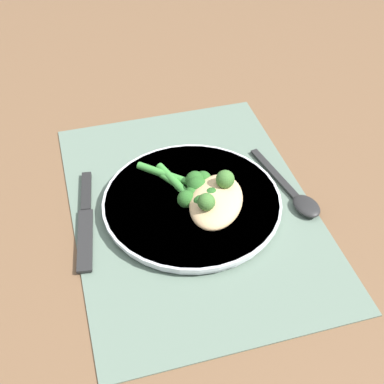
{
  "coord_description": "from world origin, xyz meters",
  "views": [
    {
      "loc": [
        -0.53,
        0.15,
        0.55
      ],
      "look_at": [
        0.0,
        0.0,
        0.03
      ],
      "focal_mm": 50.0,
      "sensor_mm": 36.0,
      "label": 1
    }
  ],
  "objects_px": {
    "plate": "(192,203)",
    "spoon": "(298,198)",
    "knife": "(86,217)",
    "broccoli_stalk_rear": "(203,199)",
    "broccoli_stalk_left": "(183,192)",
    "broccoli_stalk_front": "(192,181)",
    "chicken_fillet": "(216,201)"
  },
  "relations": [
    {
      "from": "broccoli_stalk_rear",
      "to": "knife",
      "type": "distance_m",
      "value": 0.17
    },
    {
      "from": "broccoli_stalk_front",
      "to": "broccoli_stalk_rear",
      "type": "bearing_deg",
      "value": 49.99
    },
    {
      "from": "spoon",
      "to": "broccoli_stalk_front",
      "type": "bearing_deg",
      "value": -30.75
    },
    {
      "from": "plate",
      "to": "chicken_fillet",
      "type": "bearing_deg",
      "value": -133.65
    },
    {
      "from": "chicken_fillet",
      "to": "broccoli_stalk_front",
      "type": "relative_size",
      "value": 1.33
    },
    {
      "from": "chicken_fillet",
      "to": "spoon",
      "type": "bearing_deg",
      "value": -91.4
    },
    {
      "from": "broccoli_stalk_rear",
      "to": "knife",
      "type": "height_order",
      "value": "broccoli_stalk_rear"
    },
    {
      "from": "plate",
      "to": "chicken_fillet",
      "type": "xyz_separation_m",
      "value": [
        -0.03,
        -0.03,
        0.02
      ]
    },
    {
      "from": "plate",
      "to": "broccoli_stalk_front",
      "type": "relative_size",
      "value": 2.59
    },
    {
      "from": "chicken_fillet",
      "to": "broccoli_stalk_left",
      "type": "bearing_deg",
      "value": 47.78
    },
    {
      "from": "chicken_fillet",
      "to": "spoon",
      "type": "distance_m",
      "value": 0.13
    },
    {
      "from": "broccoli_stalk_rear",
      "to": "spoon",
      "type": "height_order",
      "value": "broccoli_stalk_rear"
    },
    {
      "from": "chicken_fillet",
      "to": "broccoli_stalk_left",
      "type": "relative_size",
      "value": 1.31
    },
    {
      "from": "plate",
      "to": "broccoli_stalk_front",
      "type": "xyz_separation_m",
      "value": [
        0.03,
        -0.01,
        0.02
      ]
    },
    {
      "from": "chicken_fillet",
      "to": "knife",
      "type": "xyz_separation_m",
      "value": [
        0.04,
        0.18,
        -0.03
      ]
    },
    {
      "from": "broccoli_stalk_rear",
      "to": "broccoli_stalk_left",
      "type": "bearing_deg",
      "value": -76.03
    },
    {
      "from": "spoon",
      "to": "chicken_fillet",
      "type": "bearing_deg",
      "value": -11.77
    },
    {
      "from": "broccoli_stalk_left",
      "to": "broccoli_stalk_front",
      "type": "xyz_separation_m",
      "value": [
        0.02,
        -0.02,
        0.0
      ]
    },
    {
      "from": "broccoli_stalk_front",
      "to": "spoon",
      "type": "height_order",
      "value": "broccoli_stalk_front"
    },
    {
      "from": "broccoli_stalk_rear",
      "to": "knife",
      "type": "relative_size",
      "value": 0.54
    },
    {
      "from": "plate",
      "to": "spoon",
      "type": "height_order",
      "value": "plate"
    },
    {
      "from": "chicken_fillet",
      "to": "broccoli_stalk_rear",
      "type": "height_order",
      "value": "broccoli_stalk_rear"
    },
    {
      "from": "plate",
      "to": "spoon",
      "type": "xyz_separation_m",
      "value": [
        -0.03,
        -0.15,
        -0.0
      ]
    },
    {
      "from": "plate",
      "to": "knife",
      "type": "height_order",
      "value": "plate"
    },
    {
      "from": "chicken_fillet",
      "to": "spoon",
      "type": "relative_size",
      "value": 0.77
    },
    {
      "from": "plate",
      "to": "broccoli_stalk_rear",
      "type": "xyz_separation_m",
      "value": [
        -0.02,
        -0.01,
        0.02
      ]
    },
    {
      "from": "knife",
      "to": "chicken_fillet",
      "type": "bearing_deg",
      "value": 174.27
    },
    {
      "from": "broccoli_stalk_front",
      "to": "spoon",
      "type": "xyz_separation_m",
      "value": [
        -0.05,
        -0.15,
        -0.02
      ]
    },
    {
      "from": "plate",
      "to": "broccoli_stalk_left",
      "type": "bearing_deg",
      "value": 51.55
    },
    {
      "from": "broccoli_stalk_rear",
      "to": "knife",
      "type": "bearing_deg",
      "value": -41.02
    },
    {
      "from": "knife",
      "to": "spoon",
      "type": "distance_m",
      "value": 0.31
    },
    {
      "from": "knife",
      "to": "broccoli_stalk_left",
      "type": "bearing_deg",
      "value": -175.57
    }
  ]
}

